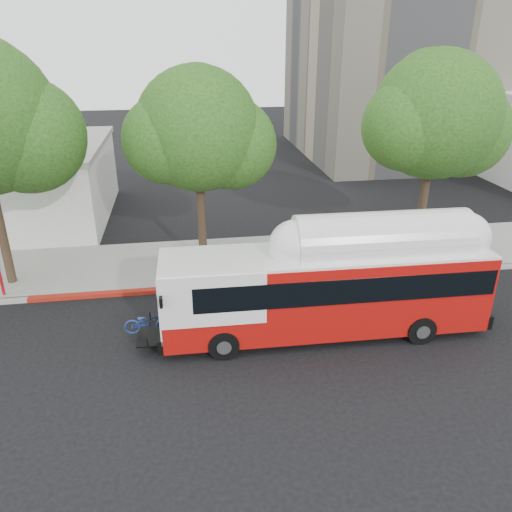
{
  "coord_description": "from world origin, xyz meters",
  "views": [
    {
      "loc": [
        -1.74,
        -14.42,
        9.54
      ],
      "look_at": [
        0.91,
        3.0,
        1.74
      ],
      "focal_mm": 35.0,
      "sensor_mm": 36.0,
      "label": 1
    }
  ],
  "objects": [
    {
      "name": "ground",
      "position": [
        0.0,
        0.0,
        0.0
      ],
      "size": [
        120.0,
        120.0,
        0.0
      ],
      "primitive_type": "plane",
      "color": "black",
      "rests_on": "ground"
    },
    {
      "name": "sidewalk",
      "position": [
        0.0,
        6.5,
        0.07
      ],
      "size": [
        60.0,
        5.0,
        0.15
      ],
      "primitive_type": "cube",
      "color": "gray",
      "rests_on": "ground"
    },
    {
      "name": "curb_strip",
      "position": [
        0.0,
        3.9,
        0.07
      ],
      "size": [
        60.0,
        0.3,
        0.15
      ],
      "primitive_type": "cube",
      "color": "gray",
      "rests_on": "ground"
    },
    {
      "name": "red_curb_segment",
      "position": [
        -3.0,
        3.9,
        0.08
      ],
      "size": [
        10.0,
        0.32,
        0.16
      ],
      "primitive_type": "cube",
      "color": "#A01C11",
      "rests_on": "ground"
    },
    {
      "name": "street_tree_mid",
      "position": [
        -0.59,
        6.06,
        5.91
      ],
      "size": [
        5.75,
        5.0,
        8.62
      ],
      "color": "#2D2116",
      "rests_on": "ground"
    },
    {
      "name": "street_tree_right",
      "position": [
        9.44,
        5.86,
        6.26
      ],
      "size": [
        6.21,
        5.4,
        9.18
      ],
      "color": "#2D2116",
      "rests_on": "ground"
    },
    {
      "name": "transit_bus",
      "position": [
        2.91,
        0.03,
        1.63
      ],
      "size": [
        11.81,
        2.67,
        3.48
      ],
      "rotation": [
        0.0,
        0.0,
        -0.02
      ],
      "color": "#AA0F0B",
      "rests_on": "ground"
    }
  ]
}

